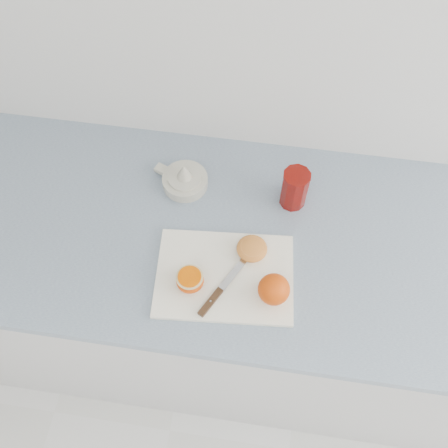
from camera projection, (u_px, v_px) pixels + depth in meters
name	position (u px, v px, depth m)	size (l,w,h in m)	color
counter	(217.00, 298.00, 1.64)	(2.33, 0.64, 0.89)	silver
cutting_board	(225.00, 276.00, 1.19)	(0.32, 0.23, 0.01)	white
whole_orange	(274.00, 289.00, 1.12)	(0.07, 0.07, 0.07)	#CF510C
half_orange	(190.00, 280.00, 1.15)	(0.07, 0.07, 0.04)	#CF510C
squeezed_shell	(252.00, 248.00, 1.20)	(0.07, 0.07, 0.03)	orange
paring_knife	(215.00, 297.00, 1.15)	(0.10, 0.17, 0.01)	#3F2C18
citrus_juicer	(184.00, 179.00, 1.31)	(0.15, 0.12, 0.08)	beige
red_tumbler	(294.00, 190.00, 1.26)	(0.07, 0.07, 0.11)	#710B06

